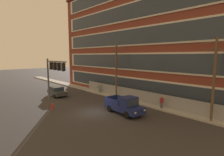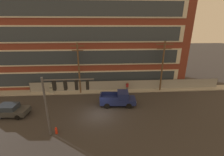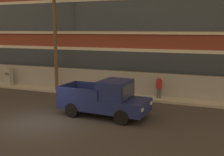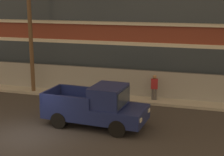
{
  "view_description": "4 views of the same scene",
  "coord_description": "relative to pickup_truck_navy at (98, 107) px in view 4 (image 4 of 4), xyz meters",
  "views": [
    {
      "loc": [
        16.43,
        -12.11,
        6.74
      ],
      "look_at": [
        -0.84,
        3.67,
        3.74
      ],
      "focal_mm": 28.0,
      "sensor_mm": 36.0,
      "label": 1
    },
    {
      "loc": [
        0.65,
        -16.72,
        10.83
      ],
      "look_at": [
        2.03,
        4.18,
        3.5
      ],
      "focal_mm": 24.0,
      "sensor_mm": 36.0,
      "label": 2
    },
    {
      "loc": [
        8.74,
        -11.7,
        4.81
      ],
      "look_at": [
        3.33,
        2.07,
        2.25
      ],
      "focal_mm": 45.0,
      "sensor_mm": 36.0,
      "label": 3
    },
    {
      "loc": [
        8.1,
        -12.77,
        6.24
      ],
      "look_at": [
        3.79,
        1.65,
        2.65
      ],
      "focal_mm": 55.0,
      "sensor_mm": 36.0,
      "label": 4
    }
  ],
  "objects": [
    {
      "name": "ground_plane",
      "position": [
        -2.86,
        -2.31,
        -0.97
      ],
      "size": [
        160.0,
        160.0,
        0.0
      ],
      "primitive_type": "plane",
      "color": "#333030"
    },
    {
      "name": "sidewalk_building_side",
      "position": [
        -2.86,
        5.02,
        -0.89
      ],
      "size": [
        80.0,
        2.09,
        0.16
      ],
      "primitive_type": "cube",
      "color": "#9E9B93",
      "rests_on": "ground"
    },
    {
      "name": "chain_link_fence",
      "position": [
        2.05,
        5.2,
        -0.04
      ],
      "size": [
        33.29,
        0.06,
        1.83
      ],
      "color": "gray",
      "rests_on": "ground"
    },
    {
      "name": "pickup_truck_navy",
      "position": [
        0.0,
        0.0,
        0.0
      ],
      "size": [
        5.19,
        2.42,
        2.09
      ],
      "color": "navy",
      "rests_on": "ground"
    },
    {
      "name": "utility_pole_near_corner",
      "position": [
        -5.99,
        4.38,
        3.64
      ],
      "size": [
        2.05,
        0.26,
        8.44
      ],
      "color": "brown",
      "rests_on": "ground"
    },
    {
      "name": "pedestrian_near_cabinet",
      "position": [
        1.99,
        4.64,
        0.0
      ],
      "size": [
        0.43,
        0.29,
        1.69
      ],
      "color": "#4C4C51",
      "rests_on": "ground"
    }
  ]
}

